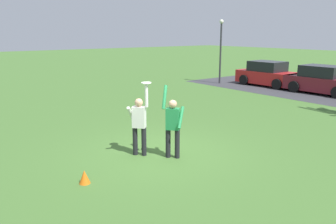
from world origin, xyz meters
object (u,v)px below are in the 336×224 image
Objects in this scene: person_defender at (173,124)px; parked_car_maroon at (323,81)px; frisbee_disc at (146,83)px; field_cone_orange at (85,177)px; lamppost_by_lot at (221,45)px; parked_car_red at (268,75)px; person_catcher at (139,122)px.

parked_car_maroon is (-2.82, 13.15, -0.25)m from person_defender.
frisbee_disc is 2.98m from field_cone_orange.
field_cone_orange is (9.27, -14.01, -2.43)m from lamppost_by_lot.
parked_car_red is 17.11m from field_cone_orange.
person_catcher is 1.13m from frisbee_disc.
parked_car_maroon is at bearing 15.78° from lamppost_by_lot.
parked_car_maroon is at bearing -0.70° from parked_car_red.
parked_car_maroon is 6.88m from lamppost_by_lot.
frisbee_disc is (0.17, 0.15, 1.11)m from person_catcher.
lamppost_by_lot is (-6.37, -1.80, 1.86)m from parked_car_maroon.
parked_car_red and parked_car_maroon have the same top height.
lamppost_by_lot is (-2.66, -1.77, 1.86)m from parked_car_red.
frisbee_disc is at bearing -67.48° from parked_car_red.
lamppost_by_lot reaches higher than frisbee_disc.
frisbee_disc is 0.06× the size of lamppost_by_lot.
person_defender is at bearing 91.53° from field_cone_orange.
person_catcher is 1.02× the size of person_defender.
person_catcher reaches higher than parked_car_red.
parked_car_maroon is (-2.09, 13.77, -0.25)m from person_catcher.
person_defender reaches higher than parked_car_red.
person_defender is 2.79m from field_cone_orange.
lamppost_by_lot is at bearing -147.62° from parked_car_red.
field_cone_orange is (6.61, -15.77, -0.57)m from parked_car_red.
frisbee_disc is 13.88m from parked_car_maroon.
person_catcher is 2.34m from field_cone_orange.
parked_car_red is 3.69m from lamppost_by_lot.
parked_car_maroon is 12.93× the size of field_cone_orange.
parked_car_red is at bearing -103.82° from person_defender.
frisbee_disc reaches higher than person_catcher.
frisbee_disc is 14.65m from lamppost_by_lot.
lamppost_by_lot is 16.97m from field_cone_orange.
person_catcher is 14.75m from lamppost_by_lot.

